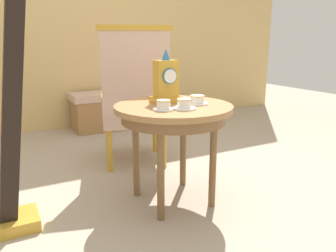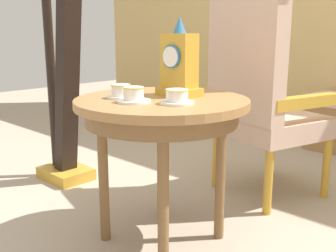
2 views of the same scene
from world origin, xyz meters
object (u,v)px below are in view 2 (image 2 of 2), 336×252
at_px(teacup_right, 134,96).
at_px(teacup_center, 177,97).
at_px(side_table, 162,116).
at_px(teacup_left, 121,92).
at_px(mantel_clock, 179,65).
at_px(armchair, 260,93).
at_px(harp, 63,69).

xyz_separation_m(teacup_right, teacup_center, (0.15, 0.09, -0.00)).
distance_m(side_table, teacup_left, 0.20).
distance_m(teacup_left, mantel_clock, 0.28).
bearing_deg(teacup_right, armchair, 86.70).
bearing_deg(armchair, teacup_right, -93.30).
distance_m(side_table, armchair, 0.73).
bearing_deg(teacup_right, teacup_center, 31.60).
bearing_deg(teacup_right, harp, 163.57).
bearing_deg(harp, side_table, -7.69).
height_order(teacup_center, harp, harp).
height_order(mantel_clock, armchair, armchair).
height_order(mantel_clock, harp, harp).
bearing_deg(teacup_center, mantel_clock, 129.54).
xyz_separation_m(side_table, teacup_right, (-0.01, -0.15, 0.10)).
height_order(armchair, harp, harp).
bearing_deg(side_table, teacup_left, -138.07).
distance_m(teacup_center, mantel_clock, 0.24).
xyz_separation_m(teacup_center, armchair, (-0.10, 0.78, -0.08)).
height_order(side_table, harp, harp).
xyz_separation_m(side_table, armchair, (0.04, 0.73, 0.02)).
relative_size(side_table, teacup_right, 5.38).
xyz_separation_m(side_table, harp, (-0.95, 0.13, 0.13)).
relative_size(side_table, harp, 0.42).
bearing_deg(side_table, mantel_clock, 87.93).
xyz_separation_m(mantel_clock, harp, (-0.96, 0.02, -0.08)).
xyz_separation_m(side_table, teacup_left, (-0.13, -0.11, 0.10)).
xyz_separation_m(teacup_center, mantel_clock, (-0.13, 0.16, 0.11)).
relative_size(teacup_left, teacup_center, 0.90).
bearing_deg(side_table, harp, 172.31).
relative_size(teacup_right, teacup_center, 1.01).
bearing_deg(armchair, mantel_clock, -93.26).
distance_m(side_table, teacup_right, 0.18).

